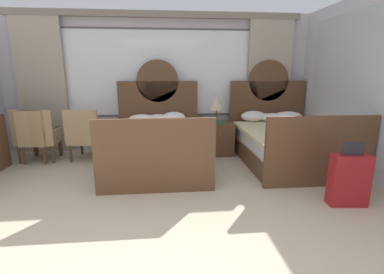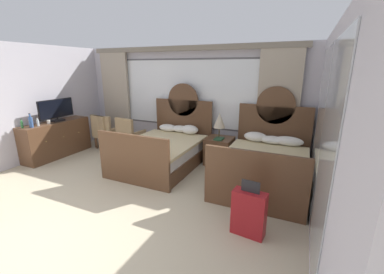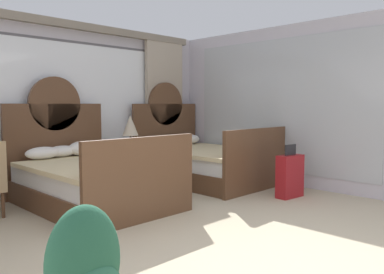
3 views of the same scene
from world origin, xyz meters
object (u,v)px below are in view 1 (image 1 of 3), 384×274
(table_lamp_on_nightstand, at_px, (217,101))
(armchair_by_window_right, at_px, (35,135))
(bed_near_window, at_px, (158,145))
(suitcase_on_floor, at_px, (349,180))
(armchair_by_window_left, at_px, (86,134))
(armchair_by_window_centre, at_px, (39,135))
(book_on_nightstand, at_px, (219,123))
(nightstand_between_beds, at_px, (216,138))
(bed_near_mirror, at_px, (285,141))

(table_lamp_on_nightstand, bearing_deg, armchair_by_window_right, -176.52)
(bed_near_window, distance_m, suitcase_on_floor, 2.85)
(bed_near_window, height_order, armchair_by_window_left, bed_near_window)
(bed_near_window, bearing_deg, armchair_by_window_centre, 168.99)
(armchair_by_window_left, distance_m, armchair_by_window_right, 0.86)
(bed_near_window, xyz_separation_m, armchair_by_window_left, (-1.29, 0.40, 0.12))
(book_on_nightstand, bearing_deg, suitcase_on_floor, -62.09)
(book_on_nightstand, distance_m, suitcase_on_floor, 2.49)
(armchair_by_window_left, height_order, armchair_by_window_right, same)
(nightstand_between_beds, bearing_deg, book_on_nightstand, -77.80)
(nightstand_between_beds, xyz_separation_m, suitcase_on_floor, (1.18, -2.30, 0.01))
(table_lamp_on_nightstand, relative_size, book_on_nightstand, 2.25)
(table_lamp_on_nightstand, height_order, book_on_nightstand, table_lamp_on_nightstand)
(armchair_by_window_centre, bearing_deg, suitcase_on_floor, -25.56)
(book_on_nightstand, bearing_deg, bed_near_mirror, -23.90)
(bed_near_window, xyz_separation_m, armchair_by_window_centre, (-2.08, 0.40, 0.12))
(suitcase_on_floor, bearing_deg, nightstand_between_beds, 117.19)
(armchair_by_window_centre, height_order, armchair_by_window_right, same)
(bed_near_window, relative_size, suitcase_on_floor, 2.78)
(book_on_nightstand, height_order, suitcase_on_floor, suitcase_on_floor)
(bed_near_mirror, distance_m, book_on_nightstand, 1.23)
(bed_near_mirror, relative_size, suitcase_on_floor, 2.78)
(book_on_nightstand, xyz_separation_m, armchair_by_window_left, (-2.44, -0.09, -0.15))
(table_lamp_on_nightstand, distance_m, armchair_by_window_left, 2.46)
(bed_near_mirror, xyz_separation_m, armchair_by_window_right, (-4.39, 0.40, 0.12))
(bed_near_mirror, distance_m, armchair_by_window_centre, 4.34)
(bed_near_window, height_order, armchair_by_window_right, bed_near_window)
(bed_near_window, relative_size, armchair_by_window_centre, 2.34)
(armchair_by_window_left, relative_size, armchair_by_window_centre, 1.00)
(bed_near_mirror, bearing_deg, nightstand_between_beds, 151.73)
(bed_near_window, bearing_deg, armchair_by_window_left, 162.57)
(table_lamp_on_nightstand, xyz_separation_m, suitcase_on_floor, (1.19, -2.29, -0.70))
(nightstand_between_beds, xyz_separation_m, armchair_by_window_left, (-2.41, -0.20, 0.18))
(table_lamp_on_nightstand, height_order, armchair_by_window_left, table_lamp_on_nightstand)
(armchair_by_window_right, bearing_deg, bed_near_mirror, -5.21)
(armchair_by_window_right, bearing_deg, armchair_by_window_left, -0.07)
(armchair_by_window_centre, xyz_separation_m, armchair_by_window_right, (-0.08, 0.00, 0.00))
(armchair_by_window_centre, distance_m, armchair_by_window_right, 0.08)
(bed_near_window, relative_size, armchair_by_window_left, 2.34)
(bed_near_mirror, height_order, book_on_nightstand, bed_near_mirror)
(suitcase_on_floor, bearing_deg, bed_near_mirror, 92.01)
(book_on_nightstand, height_order, armchair_by_window_right, armchair_by_window_right)
(bed_near_mirror, relative_size, nightstand_between_beds, 3.55)
(bed_near_window, bearing_deg, bed_near_mirror, 0.12)
(armchair_by_window_centre, bearing_deg, armchair_by_window_right, 178.79)
(bed_near_window, height_order, nightstand_between_beds, bed_near_window)
(bed_near_window, xyz_separation_m, bed_near_mirror, (2.24, 0.00, 0.00))
(armchair_by_window_right, bearing_deg, armchair_by_window_centre, -1.21)
(armchair_by_window_left, bearing_deg, armchair_by_window_centre, -179.97)
(book_on_nightstand, xyz_separation_m, armchair_by_window_right, (-3.30, -0.08, -0.15))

